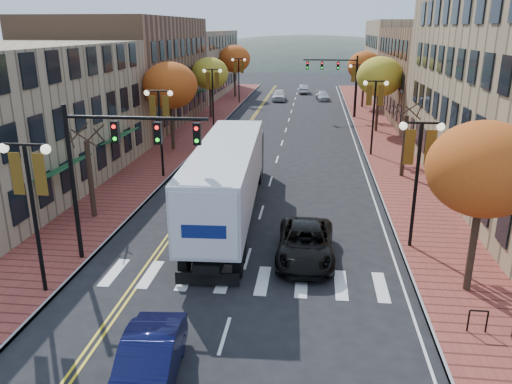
% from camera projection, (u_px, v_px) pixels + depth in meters
% --- Properties ---
extents(ground, '(200.00, 200.00, 0.00)m').
position_uv_depth(ground, '(234.00, 305.00, 18.86)').
color(ground, black).
rests_on(ground, ground).
extents(sidewalk_left, '(4.00, 85.00, 0.15)m').
position_uv_depth(sidewalk_left, '(196.00, 130.00, 50.47)').
color(sidewalk_left, brown).
rests_on(sidewalk_left, ground).
extents(sidewalk_right, '(4.00, 85.00, 0.15)m').
position_uv_depth(sidewalk_right, '(377.00, 134.00, 48.51)').
color(sidewalk_right, brown).
rests_on(sidewalk_right, ground).
extents(building_left_near, '(12.00, 22.00, 9.00)m').
position_uv_depth(building_left_near, '(0.00, 118.00, 31.56)').
color(building_left_near, '#9E8966').
rests_on(building_left_near, ground).
extents(building_left_mid, '(12.00, 24.00, 11.00)m').
position_uv_depth(building_left_mid, '(128.00, 72.00, 52.94)').
color(building_left_mid, brown).
rests_on(building_left_mid, ground).
extents(building_left_far, '(12.00, 26.00, 9.50)m').
position_uv_depth(building_left_far, '(186.00, 63.00, 76.75)').
color(building_left_far, '#9E8966').
rests_on(building_left_far, ground).
extents(building_right_mid, '(15.00, 24.00, 10.00)m').
position_uv_depth(building_right_mid, '(459.00, 75.00, 54.89)').
color(building_right_mid, brown).
rests_on(building_right_mid, ground).
extents(building_right_far, '(15.00, 20.00, 11.00)m').
position_uv_depth(building_right_far, '(420.00, 59.00, 75.48)').
color(building_right_far, '#9E8966').
rests_on(building_right_far, ground).
extents(tree_left_a, '(0.28, 0.28, 4.20)m').
position_uv_depth(tree_left_a, '(91.00, 179.00, 26.68)').
color(tree_left_a, '#382619').
rests_on(tree_left_a, sidewalk_left).
extents(tree_left_b, '(4.48, 4.48, 7.21)m').
position_uv_depth(tree_left_b, '(170.00, 86.00, 40.77)').
color(tree_left_b, '#382619').
rests_on(tree_left_b, sidewalk_left).
extents(tree_left_c, '(4.16, 4.16, 6.69)m').
position_uv_depth(tree_left_c, '(210.00, 74.00, 55.98)').
color(tree_left_c, '#382619').
rests_on(tree_left_c, sidewalk_left).
extents(tree_left_d, '(4.61, 4.61, 7.42)m').
position_uv_depth(tree_left_d, '(235.00, 59.00, 72.78)').
color(tree_left_d, '#382619').
rests_on(tree_left_d, sidewalk_left).
extents(tree_right_a, '(4.16, 4.16, 6.69)m').
position_uv_depth(tree_right_a, '(484.00, 169.00, 18.18)').
color(tree_right_a, '#382619').
rests_on(tree_right_a, sidewalk_right).
extents(tree_right_b, '(0.28, 0.28, 4.20)m').
position_uv_depth(tree_right_b, '(404.00, 146.00, 34.15)').
color(tree_right_b, '#382619').
rests_on(tree_right_b, sidewalk_right).
extents(tree_right_c, '(4.48, 4.48, 7.21)m').
position_uv_depth(tree_right_c, '(380.00, 77.00, 48.24)').
color(tree_right_c, '#382619').
rests_on(tree_right_c, sidewalk_right).
extents(tree_right_d, '(4.35, 4.35, 7.00)m').
position_uv_depth(tree_right_d, '(365.00, 66.00, 63.38)').
color(tree_right_d, '#382619').
rests_on(tree_right_d, sidewalk_right).
extents(lamp_left_a, '(1.96, 0.36, 6.05)m').
position_uv_depth(lamp_left_a, '(31.00, 190.00, 18.33)').
color(lamp_left_a, black).
rests_on(lamp_left_a, ground).
extents(lamp_left_b, '(1.96, 0.36, 6.05)m').
position_uv_depth(lamp_left_b, '(160.00, 117.00, 33.42)').
color(lamp_left_b, black).
rests_on(lamp_left_b, ground).
extents(lamp_left_c, '(1.96, 0.36, 6.05)m').
position_uv_depth(lamp_left_c, '(213.00, 87.00, 50.40)').
color(lamp_left_c, black).
rests_on(lamp_left_c, ground).
extents(lamp_left_d, '(1.96, 0.36, 6.05)m').
position_uv_depth(lamp_left_d, '(239.00, 72.00, 67.37)').
color(lamp_left_d, black).
rests_on(lamp_left_d, ground).
extents(lamp_right_a, '(1.96, 0.36, 6.05)m').
position_uv_depth(lamp_right_a, '(418.00, 161.00, 22.35)').
color(lamp_right_a, black).
rests_on(lamp_right_a, ground).
extents(lamp_right_b, '(1.96, 0.36, 6.05)m').
position_uv_depth(lamp_right_b, '(374.00, 103.00, 39.33)').
color(lamp_right_b, black).
rests_on(lamp_right_b, ground).
extents(lamp_right_c, '(1.96, 0.36, 6.05)m').
position_uv_depth(lamp_right_c, '(357.00, 80.00, 56.31)').
color(lamp_right_c, black).
rests_on(lamp_right_c, ground).
extents(traffic_mast_near, '(6.10, 0.35, 7.00)m').
position_uv_depth(traffic_mast_near, '(113.00, 155.00, 20.74)').
color(traffic_mast_near, black).
rests_on(traffic_mast_near, ground).
extents(traffic_mast_far, '(6.10, 0.34, 7.00)m').
position_uv_depth(traffic_mast_far, '(339.00, 74.00, 56.33)').
color(traffic_mast_far, black).
rests_on(traffic_mast_far, ground).
extents(semi_truck, '(3.57, 17.44, 4.33)m').
position_uv_depth(semi_truck, '(230.00, 172.00, 27.00)').
color(semi_truck, black).
rests_on(semi_truck, ground).
extents(navy_sedan, '(1.98, 4.65, 1.49)m').
position_uv_depth(navy_sedan, '(149.00, 363.00, 14.43)').
color(navy_sedan, '#0D0F35').
rests_on(navy_sedan, ground).
extents(black_suv, '(2.53, 5.44, 1.51)m').
position_uv_depth(black_suv, '(306.00, 244.00, 22.37)').
color(black_suv, black).
rests_on(black_suv, ground).
extents(car_far_white, '(1.96, 4.68, 1.58)m').
position_uv_depth(car_far_white, '(279.00, 95.00, 71.15)').
color(car_far_white, silver).
rests_on(car_far_white, ground).
extents(car_far_silver, '(2.22, 4.42, 1.23)m').
position_uv_depth(car_far_silver, '(323.00, 96.00, 71.73)').
color(car_far_silver, '#B3B4BB').
rests_on(car_far_silver, ground).
extents(car_far_oncoming, '(1.54, 4.10, 1.34)m').
position_uv_depth(car_far_oncoming, '(304.00, 89.00, 79.18)').
color(car_far_oncoming, '#B9B9C1').
rests_on(car_far_oncoming, ground).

